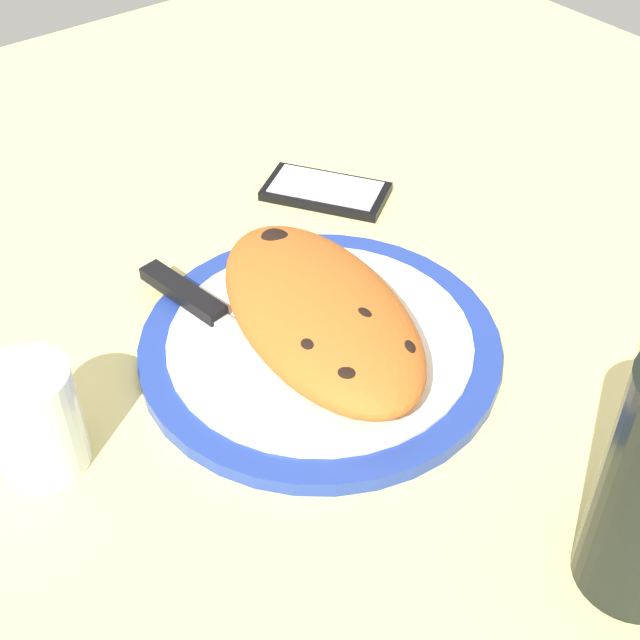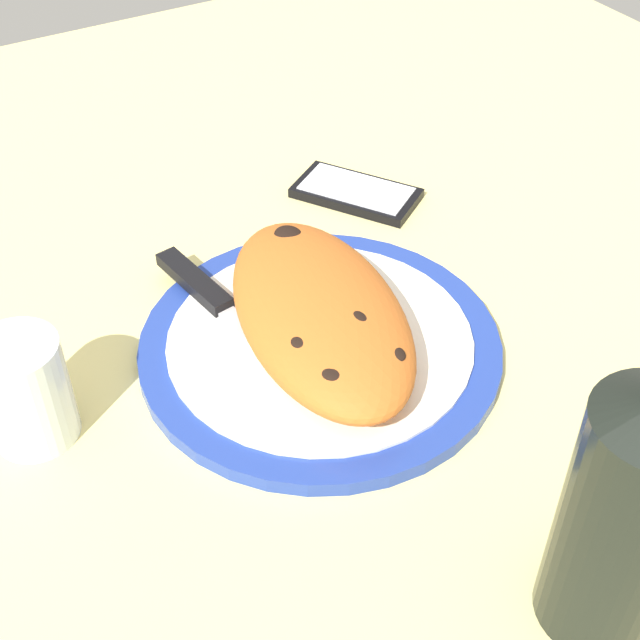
# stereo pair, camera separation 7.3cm
# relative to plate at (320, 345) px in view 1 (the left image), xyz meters

# --- Properties ---
(ground_plane) EXTENTS (1.50, 1.50, 0.03)m
(ground_plane) POSITION_rel_plate_xyz_m (0.00, 0.00, -0.02)
(ground_plane) COLOR #E5D684
(plate) EXTENTS (0.31, 0.31, 0.02)m
(plate) POSITION_rel_plate_xyz_m (0.00, 0.00, 0.00)
(plate) COLOR #233D99
(plate) RESTS_ON ground_plane
(calzone) EXTENTS (0.28, 0.18, 0.06)m
(calzone) POSITION_rel_plate_xyz_m (0.00, 0.00, 0.04)
(calzone) COLOR #C16023
(calzone) RESTS_ON plate
(fork) EXTENTS (0.17, 0.04, 0.00)m
(fork) POSITION_rel_plate_xyz_m (0.03, -0.06, 0.01)
(fork) COLOR silver
(fork) RESTS_ON plate
(knife) EXTENTS (0.25, 0.06, 0.01)m
(knife) POSITION_rel_plate_xyz_m (0.08, 0.06, 0.01)
(knife) COLOR silver
(knife) RESTS_ON plate
(smartphone) EXTENTS (0.14, 0.12, 0.01)m
(smartphone) POSITION_rel_plate_xyz_m (0.19, -0.15, -0.00)
(smartphone) COLOR black
(smartphone) RESTS_ON ground_plane
(water_glass) EXTENTS (0.07, 0.07, 0.09)m
(water_glass) POSITION_rel_plate_xyz_m (0.03, 0.23, 0.03)
(water_glass) COLOR silver
(water_glass) RESTS_ON ground_plane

